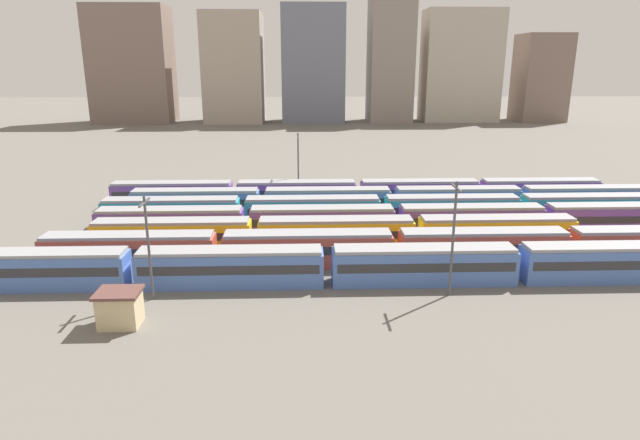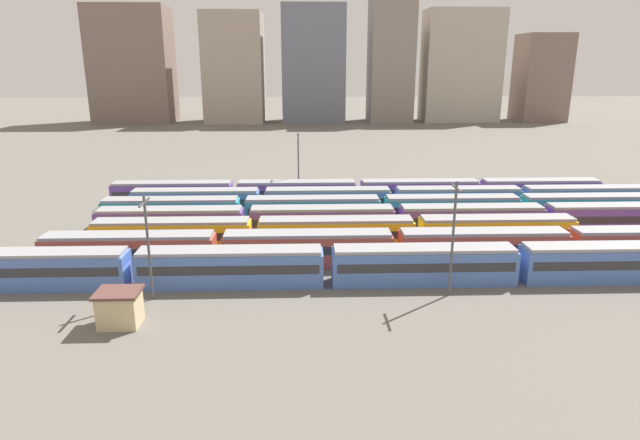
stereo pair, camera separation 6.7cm
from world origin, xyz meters
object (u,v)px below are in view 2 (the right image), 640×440
at_px(train_track_4, 382,210).
at_px(train_track_2, 336,233).
at_px(train_track_1, 482,247).
at_px(train_track_3, 544,219).
at_px(train_track_0, 518,263).
at_px(signal_hut, 120,308).
at_px(train_track_5, 522,199).
at_px(catenary_pole_1, 298,164).
at_px(train_track_6, 358,192).
at_px(catenary_pole_0, 148,243).
at_px(catenary_pole_2, 453,234).

bearing_deg(train_track_4, train_track_2, -123.75).
height_order(train_track_1, train_track_3, same).
xyz_separation_m(train_track_0, signal_hut, (-36.46, -8.13, -0.35)).
xyz_separation_m(train_track_2, train_track_3, (26.93, 5.20, 0.00)).
relative_size(train_track_4, train_track_5, 0.66).
relative_size(train_track_0, train_track_1, 1.20).
bearing_deg(train_track_5, train_track_4, -166.21).
height_order(train_track_0, train_track_5, same).
xyz_separation_m(train_track_0, train_track_4, (-10.50, 20.80, 0.00)).
bearing_deg(catenary_pole_1, signal_hut, -109.10).
relative_size(train_track_3, train_track_6, 1.51).
distance_m(train_track_1, train_track_4, 17.83).
bearing_deg(train_track_4, catenary_pole_0, -135.96).
relative_size(train_track_4, catenary_pole_2, 6.85).
bearing_deg(train_track_1, train_track_4, 118.94).
bearing_deg(train_track_0, catenary_pole_1, 122.85).
distance_m(train_track_6, signal_hut, 45.95).
distance_m(train_track_4, train_track_6, 10.63).
bearing_deg(train_track_1, catenary_pole_2, -124.74).
distance_m(train_track_2, train_track_4, 12.51).
height_order(train_track_4, catenary_pole_1, catenary_pole_1).
relative_size(train_track_0, train_track_3, 1.00).
distance_m(train_track_2, train_track_3, 27.43).
height_order(train_track_0, train_track_3, same).
height_order(catenary_pole_1, catenary_pole_2, catenary_pole_2).
height_order(train_track_0, train_track_1, same).
bearing_deg(train_track_6, train_track_0, -67.83).
relative_size(train_track_4, signal_hut, 20.75).
bearing_deg(train_track_1, train_track_2, 161.54).
height_order(train_track_5, train_track_6, same).
relative_size(train_track_4, catenary_pole_1, 6.99).
relative_size(train_track_6, catenary_pole_0, 7.61).
height_order(train_track_2, train_track_3, same).
bearing_deg(catenary_pole_0, catenary_pole_1, 70.26).
distance_m(train_track_5, train_track_6, 23.98).
xyz_separation_m(train_track_4, signal_hut, (-25.97, -28.93, -0.35)).
distance_m(train_track_2, signal_hut, 26.56).
xyz_separation_m(catenary_pole_0, catenary_pole_2, (27.54, -0.05, 0.56)).
relative_size(train_track_3, signal_hut, 31.25).
bearing_deg(train_track_1, catenary_pole_1, 124.89).
xyz_separation_m(train_track_5, catenary_pole_1, (-32.59, 7.92, 3.99)).
relative_size(train_track_5, catenary_pole_2, 10.31).
relative_size(train_track_0, catenary_pole_0, 11.46).
xyz_separation_m(train_track_2, catenary_pole_0, (-17.72, -13.46, 3.55)).
relative_size(train_track_1, train_track_4, 1.25).
bearing_deg(catenary_pole_1, train_track_4, -49.00).
bearing_deg(train_track_5, catenary_pole_1, 166.34).
distance_m(train_track_5, catenary_pole_2, 34.63).
bearing_deg(train_track_0, catenary_pole_0, -175.03).
height_order(train_track_0, catenary_pole_2, catenary_pole_2).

